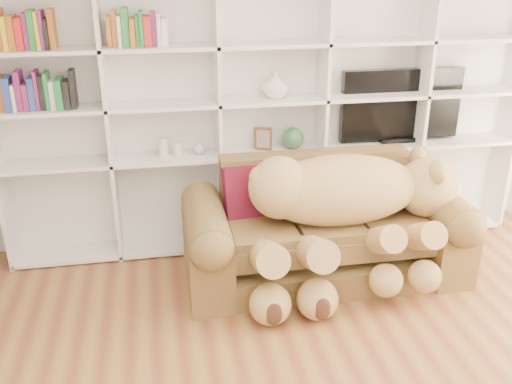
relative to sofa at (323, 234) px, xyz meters
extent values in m
cube|color=white|center=(-0.31, 0.82, 1.00)|extent=(5.00, 0.02, 2.70)
cube|color=white|center=(-0.31, 0.79, 0.85)|extent=(4.40, 0.03, 2.40)
cube|color=white|center=(-1.63, 0.63, 0.85)|extent=(0.03, 0.35, 2.40)
cube|color=white|center=(-0.75, 0.63, 0.85)|extent=(0.03, 0.35, 2.40)
cube|color=white|center=(0.13, 0.63, 0.85)|extent=(0.03, 0.35, 2.40)
cube|color=white|center=(1.01, 0.63, 0.85)|extent=(0.03, 0.35, 2.40)
cube|color=white|center=(1.89, 0.63, 0.85)|extent=(0.03, 0.35, 2.40)
cube|color=white|center=(-0.31, 0.63, -0.32)|extent=(4.40, 0.35, 0.03)
cube|color=white|center=(-0.31, 0.63, 0.50)|extent=(4.40, 0.35, 0.03)
cube|color=white|center=(-0.31, 0.63, 0.95)|extent=(4.40, 0.35, 0.03)
cube|color=white|center=(-0.31, 0.63, 1.40)|extent=(4.40, 0.35, 0.03)
cube|color=brown|center=(0.00, -0.04, -0.24)|extent=(2.10, 0.85, 0.22)
cube|color=brown|center=(0.00, -0.06, 0.09)|extent=(1.56, 0.70, 0.30)
cube|color=brown|center=(0.00, 0.33, 0.30)|extent=(1.56, 0.20, 0.55)
cube|color=brown|center=(-0.94, -0.04, -0.07)|extent=(0.32, 0.95, 0.55)
cube|color=brown|center=(0.94, -0.04, -0.07)|extent=(0.32, 0.95, 0.55)
cylinder|color=brown|center=(-0.94, -0.04, 0.20)|extent=(0.32, 0.90, 0.32)
cylinder|color=brown|center=(0.94, -0.04, 0.20)|extent=(0.32, 0.90, 0.32)
ellipsoid|color=tan|center=(0.09, -0.09, 0.41)|extent=(1.25, 0.60, 0.54)
sphere|color=tan|center=(-0.38, -0.09, 0.47)|extent=(0.47, 0.47, 0.47)
sphere|color=tan|center=(0.80, -0.09, 0.38)|extent=(0.47, 0.47, 0.47)
sphere|color=beige|center=(0.98, -0.09, 0.32)|extent=(0.24, 0.24, 0.24)
sphere|color=#402517|center=(1.07, -0.09, 0.31)|extent=(0.08, 0.08, 0.08)
ellipsoid|color=tan|center=(0.78, -0.26, 0.57)|extent=(0.11, 0.18, 0.18)
ellipsoid|color=tan|center=(0.78, 0.08, 0.57)|extent=(0.11, 0.18, 0.18)
sphere|color=tan|center=(-0.53, -0.09, 0.56)|extent=(0.16, 0.16, 0.16)
cylinder|color=tan|center=(0.30, -0.41, 0.12)|extent=(0.20, 0.57, 0.42)
cylinder|color=tan|center=(0.60, -0.41, 0.12)|extent=(0.20, 0.57, 0.42)
cylinder|color=tan|center=(-0.56, -0.41, 0.08)|extent=(0.24, 0.66, 0.49)
cylinder|color=tan|center=(-0.21, -0.41, 0.08)|extent=(0.24, 0.66, 0.49)
sphere|color=tan|center=(0.30, -0.59, -0.11)|extent=(0.25, 0.25, 0.25)
sphere|color=tan|center=(0.60, -0.59, -0.11)|extent=(0.25, 0.25, 0.25)
sphere|color=tan|center=(-0.56, -0.59, -0.20)|extent=(0.30, 0.30, 0.30)
sphere|color=tan|center=(-0.21, -0.59, -0.20)|extent=(0.30, 0.30, 0.30)
cube|color=maroon|center=(-0.56, 0.15, 0.34)|extent=(0.45, 0.28, 0.45)
cube|color=red|center=(1.00, -0.10, -0.23)|extent=(0.32, 0.30, 0.23)
cube|color=black|center=(0.87, 0.68, 0.85)|extent=(1.08, 0.08, 0.62)
cube|color=black|center=(0.87, 0.68, 0.54)|extent=(0.36, 0.18, 0.04)
cube|color=#53321C|center=(-0.37, 0.63, 0.62)|extent=(0.15, 0.07, 0.19)
sphere|color=#2F5C3A|center=(-0.11, 0.63, 0.61)|extent=(0.18, 0.18, 0.18)
cylinder|color=beige|center=(-1.21, 0.63, 0.59)|extent=(0.09, 0.09, 0.16)
cylinder|color=beige|center=(-1.09, 0.63, 0.57)|extent=(0.08, 0.08, 0.12)
sphere|color=silver|center=(-0.92, 0.63, 0.57)|extent=(0.10, 0.10, 0.10)
imported|color=silver|center=(-0.27, 0.63, 1.07)|extent=(0.21, 0.21, 0.22)
camera|label=1|loc=(-1.26, -3.90, 2.09)|focal=40.00mm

